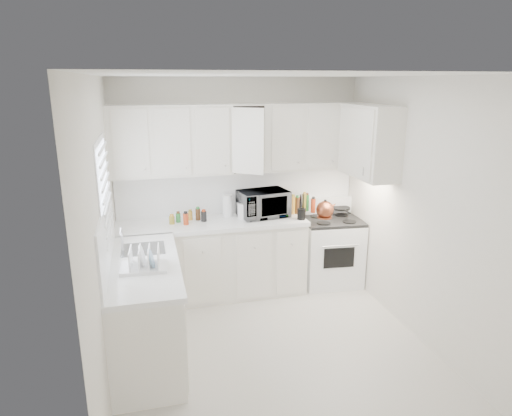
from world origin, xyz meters
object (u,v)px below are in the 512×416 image
object	(u,v)px
stove	(332,242)
rice_cooker	(247,209)
tea_kettle	(325,208)
utensil_crock	(302,206)
dish_rack	(143,257)
microwave	(263,201)

from	to	relation	value
stove	rice_cooker	world-z (taller)	rice_cooker
stove	tea_kettle	distance (m)	0.56
rice_cooker	utensil_crock	distance (m)	0.66
stove	utensil_crock	xyz separation A→B (m)	(-0.48, -0.16, 0.56)
rice_cooker	utensil_crock	bearing A→B (deg)	-15.32
stove	dish_rack	distance (m)	2.69
microwave	dish_rack	world-z (taller)	microwave
rice_cooker	stove	bearing A→B (deg)	1.41
tea_kettle	stove	bearing A→B (deg)	38.34
stove	rice_cooker	bearing A→B (deg)	-178.01
stove	microwave	size ratio (longest dim) A/B	1.90
stove	dish_rack	size ratio (longest dim) A/B	2.75
tea_kettle	rice_cooker	xyz separation A→B (m)	(-0.92, 0.22, -0.00)
microwave	dish_rack	distance (m)	1.94
rice_cooker	dish_rack	xyz separation A→B (m)	(-1.23, -1.29, -0.00)
stove	microwave	distance (m)	1.08
tea_kettle	rice_cooker	distance (m)	0.95
tea_kettle	microwave	size ratio (longest dim) A/B	0.46
tea_kettle	rice_cooker	size ratio (longest dim) A/B	1.19
tea_kettle	utensil_crock	distance (m)	0.31
rice_cooker	dish_rack	world-z (taller)	rice_cooker
utensil_crock	dish_rack	xyz separation A→B (m)	(-1.85, -1.07, -0.05)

